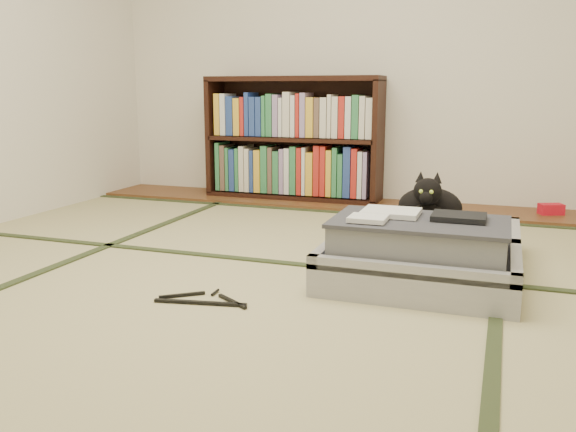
% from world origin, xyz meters
% --- Properties ---
extents(floor, '(4.50, 4.50, 0.00)m').
position_xyz_m(floor, '(0.00, 0.00, 0.00)').
color(floor, tan).
rests_on(floor, ground).
extents(wood_strip, '(4.00, 0.50, 0.02)m').
position_xyz_m(wood_strip, '(0.00, 2.00, 0.01)').
color(wood_strip, brown).
rests_on(wood_strip, ground).
extents(red_item, '(0.17, 0.14, 0.07)m').
position_xyz_m(red_item, '(1.30, 2.03, 0.06)').
color(red_item, red).
rests_on(red_item, wood_strip).
extents(tatami_borders, '(4.00, 4.50, 0.01)m').
position_xyz_m(tatami_borders, '(0.00, 0.49, 0.00)').
color(tatami_borders, '#2D381E').
rests_on(tatami_borders, ground).
extents(bookcase, '(1.33, 0.30, 0.92)m').
position_xyz_m(bookcase, '(-0.52, 2.07, 0.45)').
color(bookcase, black).
rests_on(bookcase, wood_strip).
extents(suitcase, '(0.82, 1.09, 0.32)m').
position_xyz_m(suitcase, '(0.67, 0.46, 0.11)').
color(suitcase, '#9E9EA2').
rests_on(suitcase, floor).
extents(cat, '(0.36, 0.37, 0.29)m').
position_xyz_m(cat, '(0.65, 0.75, 0.27)').
color(cat, black).
rests_on(cat, suitcase).
extents(cable_coil, '(0.11, 0.11, 0.03)m').
position_xyz_m(cable_coil, '(0.84, 0.78, 0.17)').
color(cable_coil, white).
rests_on(cable_coil, suitcase).
extents(hanger, '(0.39, 0.21, 0.01)m').
position_xyz_m(hanger, '(-0.10, -0.22, 0.01)').
color(hanger, black).
rests_on(hanger, floor).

